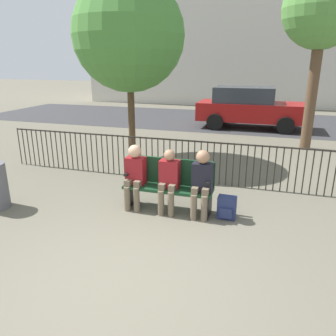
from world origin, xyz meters
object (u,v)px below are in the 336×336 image
Objects in this scene: seated_person_0 at (135,173)px; backpack at (227,208)px; park_bench at (169,183)px; seated_person_1 at (169,178)px; tree_0 at (129,35)px; tree_1 at (323,11)px; parked_car_0 at (249,107)px; seated_person_2 at (202,180)px.

backpack is at bearing 1.72° from seated_person_0.
park_bench is at bearing 12.04° from seated_person_0.
seated_person_1 is 0.25× the size of tree_0.
tree_1 is 4.63m from parked_car_0.
seated_person_0 is at bearing 179.77° from seated_person_1.
park_bench is 6.92m from tree_1.
tree_0 is at bearing -152.16° from tree_1.
backpack is at bearing -4.33° from park_bench.
backpack is 6.80m from tree_1.
backpack is 8.40m from parked_car_0.
seated_person_2 is at bearing -110.97° from tree_1.
seated_person_1 is 1.11m from backpack.
backpack is (1.01, 0.05, -0.44)m from seated_person_1.
parked_car_0 is (1.40, 8.42, 0.17)m from seated_person_0.
seated_person_0 is 1.21m from seated_person_2.
park_bench reaches higher than backpack.
seated_person_0 is 7.20m from tree_1.
seated_person_0 is 0.28× the size of parked_car_0.
seated_person_2 is 0.28× the size of parked_car_0.
parked_car_0 is (2.76, 5.38, -2.34)m from tree_0.
tree_1 is (4.68, 2.47, 0.70)m from tree_0.
seated_person_2 is 8.43m from parked_car_0.
backpack is at bearing -88.32° from parked_car_0.
tree_1 reaches higher than seated_person_2.
tree_1 is at bearing 63.99° from seated_person_1.
tree_1 is at bearing 72.93° from backpack.
tree_1 is (1.68, 5.46, 3.69)m from backpack.
seated_person_2 is at bearing -0.01° from seated_person_0.
tree_0 is at bearing 135.12° from backpack.
tree_0 is (-2.57, 3.04, 2.52)m from seated_person_2.
seated_person_0 is at bearing -121.10° from tree_1.
seated_person_0 is 4.17m from tree_0.
tree_0 reaches higher than seated_person_0.
seated_person_0 reaches higher than seated_person_1.
seated_person_0 reaches higher than seated_person_2.
seated_person_2 reaches higher than park_bench.
parked_car_0 reaches higher than backpack.
parked_car_0 is at bearing 88.71° from seated_person_2.
backpack is at bearing 6.51° from seated_person_2.
seated_person_1 is 6.94m from tree_1.
seated_person_2 is at bearing -91.29° from parked_car_0.
parked_car_0 is (0.77, 8.43, 0.21)m from seated_person_1.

